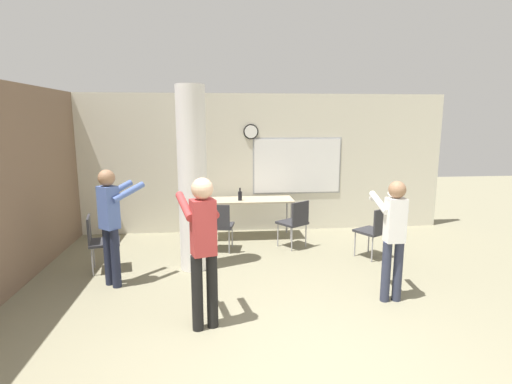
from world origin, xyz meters
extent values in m
cube|color=#7A604C|center=(-3.50, 2.50, 1.40)|extent=(0.12, 7.00, 2.80)
cube|color=beige|center=(0.00, 5.06, 1.40)|extent=(8.00, 0.12, 2.80)
cylinder|color=black|center=(-0.03, 4.99, 2.05)|extent=(0.30, 0.03, 0.30)
cylinder|color=white|center=(-0.03, 4.97, 2.05)|extent=(0.26, 0.01, 0.25)
cube|color=#99999E|center=(0.93, 5.00, 1.35)|extent=(1.84, 0.01, 1.16)
cube|color=white|center=(0.93, 4.99, 1.35)|extent=(1.78, 0.02, 1.10)
cylinder|color=white|center=(-1.09, 2.97, 1.40)|extent=(0.44, 0.44, 2.80)
cube|color=tan|center=(-0.10, 4.51, 0.75)|extent=(1.70, 0.62, 0.03)
cylinder|color=gray|center=(-0.89, 4.26, 0.37)|extent=(0.04, 0.04, 0.74)
cylinder|color=gray|center=(0.69, 4.26, 0.37)|extent=(0.04, 0.04, 0.74)
cylinder|color=gray|center=(-0.89, 4.76, 0.37)|extent=(0.04, 0.04, 0.74)
cylinder|color=gray|center=(0.69, 4.76, 0.37)|extent=(0.04, 0.04, 0.74)
cylinder|color=black|center=(-0.29, 4.42, 0.85)|extent=(0.08, 0.08, 0.17)
cylinder|color=black|center=(-0.29, 4.42, 0.97)|extent=(0.03, 0.03, 0.07)
cube|color=#2D2D33|center=(-2.45, 2.99, 0.45)|extent=(0.53, 0.53, 0.04)
cube|color=#2D2D33|center=(-2.65, 2.95, 0.67)|extent=(0.12, 0.39, 0.40)
cylinder|color=#99999E|center=(-2.23, 2.86, 0.21)|extent=(0.02, 0.02, 0.43)
cylinder|color=#99999E|center=(-2.31, 3.21, 0.21)|extent=(0.02, 0.02, 0.43)
cylinder|color=#99999E|center=(-2.58, 2.78, 0.21)|extent=(0.02, 0.02, 0.43)
cylinder|color=#99999E|center=(-2.66, 3.13, 0.21)|extent=(0.02, 0.02, 0.43)
cube|color=#2D2D33|center=(1.84, 3.18, 0.45)|extent=(0.60, 0.60, 0.04)
cube|color=#2D2D33|center=(1.94, 3.00, 0.67)|extent=(0.36, 0.22, 0.40)
cylinder|color=#99999E|center=(1.90, 3.42, 0.21)|extent=(0.02, 0.02, 0.43)
cylinder|color=#99999E|center=(1.59, 3.24, 0.21)|extent=(0.02, 0.02, 0.43)
cylinder|color=#99999E|center=(2.08, 3.11, 0.21)|extent=(0.02, 0.02, 0.43)
cylinder|color=#99999E|center=(1.77, 2.93, 0.21)|extent=(0.02, 0.02, 0.43)
cube|color=#2D2D33|center=(-0.67, 3.78, 0.45)|extent=(0.51, 0.51, 0.04)
cube|color=#2D2D33|center=(-0.71, 3.57, 0.67)|extent=(0.39, 0.10, 0.40)
cylinder|color=#99999E|center=(-0.46, 3.92, 0.21)|extent=(0.02, 0.02, 0.43)
cylinder|color=#99999E|center=(-0.82, 3.99, 0.21)|extent=(0.02, 0.02, 0.43)
cylinder|color=#99999E|center=(-0.53, 3.57, 0.21)|extent=(0.02, 0.02, 0.43)
cylinder|color=#99999E|center=(-0.88, 3.63, 0.21)|extent=(0.02, 0.02, 0.43)
cube|color=#2D2D33|center=(0.62, 3.85, 0.45)|extent=(0.61, 0.61, 0.04)
cube|color=#2D2D33|center=(0.74, 3.68, 0.67)|extent=(0.34, 0.25, 0.40)
cylinder|color=#99999E|center=(0.67, 4.10, 0.21)|extent=(0.02, 0.02, 0.43)
cylinder|color=#99999E|center=(0.37, 3.90, 0.21)|extent=(0.02, 0.02, 0.43)
cylinder|color=#99999E|center=(0.87, 3.80, 0.21)|extent=(0.02, 0.02, 0.43)
cylinder|color=#99999E|center=(0.57, 3.60, 0.21)|extent=(0.02, 0.02, 0.43)
cylinder|color=#2D3347|center=(1.55, 1.56, 0.39)|extent=(0.11, 0.11, 0.79)
cylinder|color=#2D3347|center=(1.40, 1.55, 0.39)|extent=(0.11, 0.11, 0.79)
cube|color=white|center=(1.47, 1.56, 1.07)|extent=(0.23, 0.18, 0.56)
sphere|color=#997051|center=(1.47, 1.56, 1.45)|extent=(0.21, 0.21, 0.21)
cylinder|color=white|center=(1.60, 1.78, 1.25)|extent=(0.09, 0.50, 0.22)
cylinder|color=white|center=(1.35, 1.78, 1.25)|extent=(0.09, 0.50, 0.22)
cube|color=white|center=(1.34, 2.00, 1.25)|extent=(0.04, 0.13, 0.04)
cylinder|color=black|center=(-0.80, 1.13, 0.43)|extent=(0.13, 0.13, 0.86)
cylinder|color=black|center=(-0.96, 1.08, 0.43)|extent=(0.13, 0.13, 0.86)
cube|color=#B23838|center=(-0.88, 1.10, 1.16)|extent=(0.30, 0.26, 0.61)
sphere|color=#D8AD8C|center=(-0.88, 1.10, 1.59)|extent=(0.23, 0.23, 0.23)
cylinder|color=#B23838|center=(-0.82, 1.38, 1.36)|extent=(0.25, 0.54, 0.24)
cylinder|color=#B23838|center=(-1.08, 1.30, 1.36)|extent=(0.25, 0.54, 0.24)
cube|color=white|center=(-1.15, 1.53, 1.37)|extent=(0.07, 0.13, 0.04)
cylinder|color=#1E2338|center=(-2.13, 2.34, 0.41)|extent=(0.12, 0.12, 0.83)
cylinder|color=#1E2338|center=(-2.25, 2.45, 0.41)|extent=(0.12, 0.12, 0.83)
cube|color=#4C66AD|center=(-2.19, 2.39, 1.12)|extent=(0.31, 0.30, 0.59)
sphere|color=#997051|center=(-2.19, 2.39, 1.53)|extent=(0.22, 0.22, 0.22)
cylinder|color=#4C66AD|center=(-1.94, 2.48, 1.31)|extent=(0.41, 0.45, 0.24)
cylinder|color=#4C66AD|center=(-2.14, 2.66, 1.31)|extent=(0.41, 0.45, 0.24)
camera|label=1|loc=(-0.72, -3.05, 2.31)|focal=28.00mm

